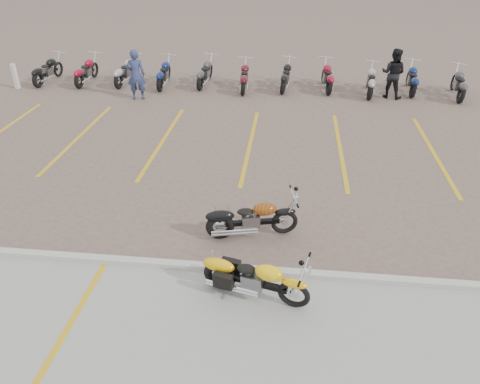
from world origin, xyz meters
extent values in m
plane|color=#715C51|center=(0.00, 0.00, 0.00)|extent=(100.00, 100.00, 0.00)
cube|color=#9E9B93|center=(0.00, -4.50, 0.01)|extent=(60.00, 5.00, 0.01)
cube|color=#ADAAA3|center=(0.00, -2.00, 0.06)|extent=(60.00, 0.18, 0.12)
cube|color=gold|center=(-2.30, -4.50, 0.01)|extent=(0.12, 5.00, 0.00)
torus|color=black|center=(1.40, -2.83, 0.28)|extent=(0.58, 0.24, 0.58)
torus|color=black|center=(0.06, -2.48, 0.28)|extent=(0.63, 0.30, 0.61)
cube|color=black|center=(0.73, -2.65, 0.34)|extent=(1.15, 0.39, 0.09)
cube|color=slate|center=(0.69, -2.64, 0.39)|extent=(0.43, 0.35, 0.30)
ellipsoid|color=yellow|center=(0.97, -2.72, 0.66)|extent=(0.57, 0.40, 0.27)
ellipsoid|color=black|center=(0.58, -2.62, 0.62)|extent=(0.39, 0.31, 0.11)
torus|color=black|center=(1.16, -0.61, 0.28)|extent=(0.58, 0.23, 0.58)
torus|color=black|center=(-0.18, -0.93, 0.28)|extent=(0.63, 0.29, 0.61)
cube|color=black|center=(0.49, -0.77, 0.34)|extent=(1.15, 0.37, 0.09)
cube|color=slate|center=(0.45, -0.78, 0.39)|extent=(0.42, 0.34, 0.30)
ellipsoid|color=black|center=(0.74, -0.71, 0.66)|extent=(0.57, 0.39, 0.27)
ellipsoid|color=black|center=(0.34, -0.81, 0.62)|extent=(0.39, 0.30, 0.11)
imported|color=navy|center=(-4.64, 7.76, 0.93)|extent=(0.77, 0.60, 1.87)
imported|color=black|center=(4.94, 9.03, 0.93)|extent=(1.11, 1.01, 1.85)
cube|color=silver|center=(-9.90, 8.46, 0.50)|extent=(0.18, 0.18, 1.00)
camera|label=1|loc=(1.15, -8.99, 5.82)|focal=35.00mm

